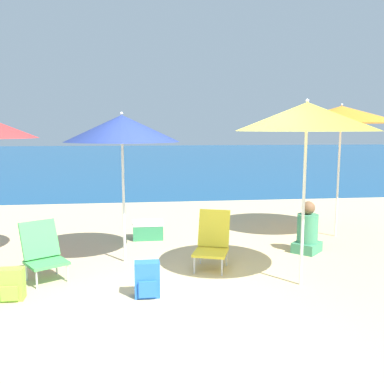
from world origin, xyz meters
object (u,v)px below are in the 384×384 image
at_px(beach_umbrella_yellow, 307,117).
at_px(person_seated_near, 307,232).
at_px(beach_umbrella_orange, 341,115).
at_px(water_bottle, 220,251).
at_px(cooler_box, 148,230).
at_px(beach_umbrella_navy, 122,129).
at_px(beach_chair_yellow, 212,240).
at_px(backpack_blue, 147,280).
at_px(beach_chair_green, 43,251).
at_px(backpack_lime, 12,285).

bearing_deg(beach_umbrella_yellow, person_seated_near, 65.09).
height_order(beach_umbrella_orange, water_bottle, beach_umbrella_orange).
distance_m(beach_umbrella_yellow, cooler_box, 3.60).
relative_size(beach_umbrella_yellow, beach_umbrella_navy, 1.05).
bearing_deg(cooler_box, beach_umbrella_navy, -106.05).
xyz_separation_m(beach_umbrella_navy, cooler_box, (0.36, 1.26, -1.75)).
height_order(beach_chair_yellow, backpack_blue, beach_chair_yellow).
bearing_deg(beach_umbrella_yellow, beach_chair_yellow, 139.36).
bearing_deg(beach_chair_yellow, beach_umbrella_navy, -178.38).
height_order(beach_chair_green, beach_chair_yellow, beach_chair_yellow).
height_order(beach_chair_green, backpack_lime, beach_chair_green).
bearing_deg(beach_chair_yellow, cooler_box, 136.76).
xyz_separation_m(beach_umbrella_yellow, backpack_blue, (-1.88, -0.15, -1.84)).
bearing_deg(beach_chair_green, backpack_blue, -61.78).
relative_size(beach_chair_yellow, water_bottle, 3.77).
relative_size(beach_umbrella_orange, backpack_lime, 6.48).
xyz_separation_m(beach_chair_yellow, backpack_blue, (-0.92, -0.97, -0.18)).
height_order(beach_umbrella_orange, beach_umbrella_navy, beach_umbrella_orange).
distance_m(beach_umbrella_orange, backpack_lime, 5.77).
bearing_deg(beach_umbrella_yellow, beach_umbrella_navy, 150.77).
xyz_separation_m(person_seated_near, water_bottle, (-1.38, -0.05, -0.24)).
bearing_deg(beach_umbrella_orange, beach_umbrella_navy, -164.46).
relative_size(beach_umbrella_orange, beach_chair_green, 3.18).
distance_m(person_seated_near, water_bottle, 1.40).
relative_size(beach_umbrella_yellow, beach_chair_yellow, 2.89).
height_order(beach_umbrella_orange, backpack_blue, beach_umbrella_orange).
relative_size(beach_umbrella_orange, cooler_box, 4.39).
relative_size(beach_chair_green, person_seated_near, 0.91).
bearing_deg(backpack_lime, beach_umbrella_yellow, 0.74).
bearing_deg(backpack_blue, person_seated_near, 30.70).
distance_m(water_bottle, cooler_box, 1.59).
xyz_separation_m(beach_umbrella_navy, water_bottle, (1.42, 0.08, -1.83)).
distance_m(beach_umbrella_navy, person_seated_near, 3.22).
bearing_deg(cooler_box, person_seated_near, -25.05).
bearing_deg(person_seated_near, beach_umbrella_yellow, -69.34).
bearing_deg(cooler_box, beach_umbrella_orange, -4.00).
relative_size(backpack_blue, water_bottle, 1.99).
bearing_deg(beach_chair_green, beach_umbrella_navy, -0.36).
height_order(beach_chair_yellow, water_bottle, beach_chair_yellow).
bearing_deg(backpack_blue, water_bottle, 52.10).
bearing_deg(person_seated_near, backpack_lime, -115.39).
bearing_deg(backpack_lime, beach_chair_yellow, 19.65).
distance_m(beach_umbrella_yellow, beach_chair_green, 3.64).
distance_m(beach_chair_yellow, person_seated_near, 1.67).
distance_m(beach_umbrella_orange, water_bottle, 3.22).
bearing_deg(beach_chair_yellow, beach_umbrella_orange, 49.30).
bearing_deg(backpack_blue, beach_chair_yellow, 46.46).
bearing_deg(backpack_blue, backpack_lime, 176.14).
xyz_separation_m(backpack_lime, cooler_box, (1.58, 2.52, -0.02)).
distance_m(beach_umbrella_yellow, backpack_blue, 2.63).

